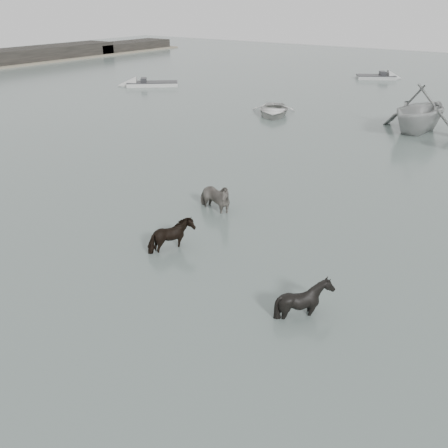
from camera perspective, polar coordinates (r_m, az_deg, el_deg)
The scene contains 8 objects.
ground at distance 15.52m, azimuth 1.49°, elevation -4.88°, with size 140.00×140.00×0.00m, color #50605A.
pony_pinto at distance 19.17m, azimuth -1.19°, elevation 3.69°, with size 0.85×1.87×1.58m, color black.
pony_dark at distance 16.27m, azimuth -5.98°, elevation -0.95°, with size 1.30×1.11×1.31m, color black.
pony_black at distance 13.15m, azimuth 9.23°, elevation -7.54°, with size 1.16×1.30×1.43m, color black.
rowboat_lead at distance 35.91m, azimuth 5.65°, elevation 13.01°, with size 3.07×4.30×0.89m, color beige.
rowboat_trail at distance 33.11m, azimuth 21.63°, elevation 12.34°, with size 4.97×5.76×3.03m, color #A5A8A6.
skiff_outer at distance 48.10m, azimuth -8.21°, elevation 15.77°, with size 6.41×1.60×0.75m, color #BABAB5, non-canonical shape.
skiff_far at distance 54.05m, azimuth 16.99°, elevation 15.96°, with size 5.10×1.60×0.75m, color #9FA29F, non-canonical shape.
Camera 1 is at (7.46, -11.25, 7.67)m, focal length 40.00 mm.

